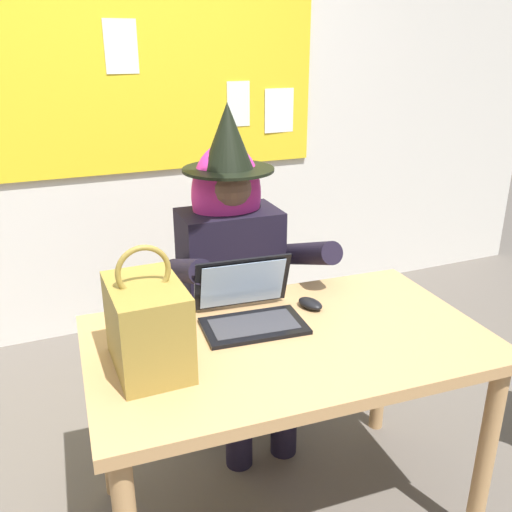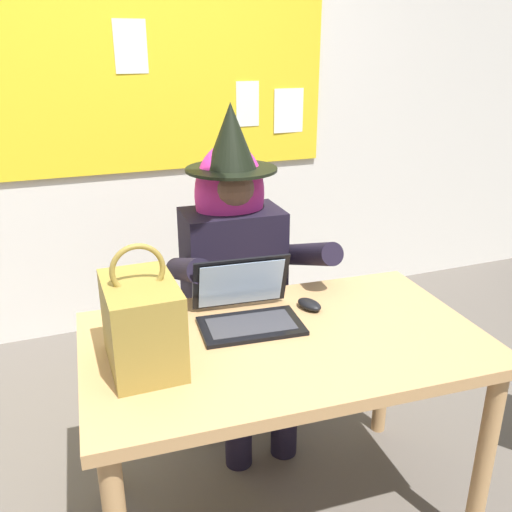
% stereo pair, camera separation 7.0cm
% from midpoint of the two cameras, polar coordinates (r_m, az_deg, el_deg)
% --- Properties ---
extents(wall_back_bulletin, '(6.09, 1.94, 2.80)m').
position_cam_midpoint_polar(wall_back_bulletin, '(3.22, -15.67, 16.37)').
color(wall_back_bulletin, silver).
rests_on(wall_back_bulletin, ground).
extents(desk_main, '(1.33, 0.84, 0.74)m').
position_cam_midpoint_polar(desk_main, '(1.86, 2.20, -10.85)').
color(desk_main, tan).
rests_on(desk_main, ground).
extents(chair_at_desk, '(0.42, 0.42, 0.91)m').
position_cam_midpoint_polar(chair_at_desk, '(2.55, -3.92, -5.10)').
color(chair_at_desk, '#4C1E19').
rests_on(chair_at_desk, ground).
extents(person_costumed, '(0.61, 0.66, 1.42)m').
position_cam_midpoint_polar(person_costumed, '(2.33, -3.10, -0.12)').
color(person_costumed, black).
rests_on(person_costumed, ground).
extents(laptop, '(0.36, 0.30, 0.21)m').
position_cam_midpoint_polar(laptop, '(1.88, -1.77, -5.45)').
color(laptop, black).
rests_on(laptop, desk_main).
extents(computer_mouse, '(0.09, 0.12, 0.03)m').
position_cam_midpoint_polar(computer_mouse, '(1.99, 4.61, -4.92)').
color(computer_mouse, black).
rests_on(computer_mouse, desk_main).
extents(handbag, '(0.20, 0.30, 0.38)m').
position_cam_midpoint_polar(handbag, '(1.63, -12.34, -6.98)').
color(handbag, olive).
rests_on(handbag, desk_main).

